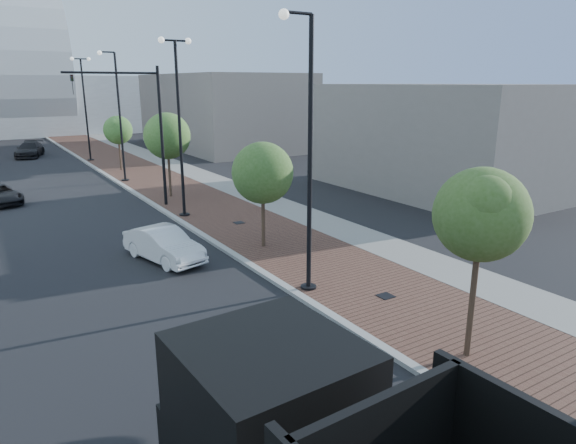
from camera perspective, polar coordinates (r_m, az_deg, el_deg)
sidewalk at (r=45.98m, az=-16.18°, el=5.96°), size 7.00×140.00×0.12m
concrete_strip at (r=46.78m, az=-13.00°, el=6.33°), size 2.40×140.00×0.13m
curb at (r=45.16m, az=-20.45°, el=5.45°), size 0.30×140.00×0.14m
white_sedan at (r=21.49m, az=-13.77°, el=-2.47°), size 2.42×4.36×1.36m
dark_car_far at (r=56.58m, az=-26.98°, el=7.25°), size 3.43×5.37×1.45m
pedestrian at (r=31.14m, az=-2.43°, el=4.04°), size 0.82×0.63×1.98m
streetlight_1 at (r=16.83m, az=2.15°, el=5.92°), size 1.44×0.56×9.21m
streetlight_2 at (r=27.50m, az=-12.04°, el=10.28°), size 1.72×0.56×9.28m
streetlight_3 at (r=38.96m, az=-18.43°, el=10.54°), size 1.44×0.56×9.21m
streetlight_4 at (r=50.67m, az=-21.75°, el=11.73°), size 1.72×0.56×9.28m
traffic_mast at (r=30.05m, az=-15.73°, el=10.77°), size 5.09×0.20×8.00m
tree_0 at (r=13.42m, az=20.87°, el=0.77°), size 2.40×2.35×5.14m
tree_1 at (r=21.81m, az=-2.79°, el=5.51°), size 2.65×2.64×4.71m
tree_2 at (r=32.65m, az=-13.33°, el=9.35°), size 2.86×2.86×5.35m
tree_3 at (r=44.18m, az=-18.47°, el=9.74°), size 2.35×2.30×4.52m
convention_center at (r=89.00m, az=-28.42°, el=12.88°), size 50.00×30.00×50.00m
commercial_block_ne at (r=59.28m, az=-7.40°, el=12.25°), size 12.00×22.00×8.00m
commercial_block_e at (r=36.01m, az=16.60°, el=9.00°), size 10.00×16.00×7.00m
utility_cover_1 at (r=17.68m, az=10.90°, el=-8.14°), size 0.50×0.50×0.02m
utility_cover_2 at (r=26.30m, az=-5.52°, el=-0.07°), size 0.50×0.50×0.02m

